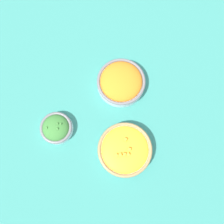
% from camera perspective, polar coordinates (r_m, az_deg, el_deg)
% --- Properties ---
extents(ground_plane, '(3.00, 3.00, 0.00)m').
position_cam_1_polar(ground_plane, '(0.98, -0.00, -0.34)').
color(ground_plane, '#337F75').
extents(bowl_carrots, '(0.19, 0.19, 0.07)m').
position_cam_1_polar(bowl_carrots, '(0.98, 2.09, 6.84)').
color(bowl_carrots, silver).
rests_on(bowl_carrots, ground_plane).
extents(bowl_squash, '(0.20, 0.20, 0.07)m').
position_cam_1_polar(bowl_squash, '(0.93, 2.93, -8.61)').
color(bowl_squash, '#B2C1CC').
rests_on(bowl_squash, ground_plane).
extents(bowl_broccoli, '(0.12, 0.12, 0.07)m').
position_cam_1_polar(bowl_broccoli, '(0.97, -12.61, -3.58)').
color(bowl_broccoli, silver).
rests_on(bowl_broccoli, ground_plane).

